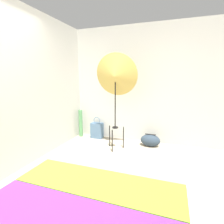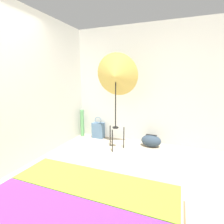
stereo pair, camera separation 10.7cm
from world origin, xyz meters
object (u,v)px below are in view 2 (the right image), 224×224
object	(u,v)px
photo_umbrella	(116,76)
paper_roll	(82,123)
tote_bag	(98,130)
duffel_bag	(151,141)

from	to	relation	value
photo_umbrella	paper_roll	size ratio (longest dim) A/B	2.86
photo_umbrella	tote_bag	bearing A→B (deg)	142.20
tote_bag	paper_roll	xyz separation A→B (m)	(-0.44, -0.03, 0.15)
paper_roll	photo_umbrella	bearing A→B (deg)	-23.57
tote_bag	photo_umbrella	bearing A→B (deg)	-37.80
photo_umbrella	paper_roll	distance (m)	1.64
duffel_bag	paper_roll	xyz separation A→B (m)	(-1.75, 0.08, 0.21)
paper_roll	tote_bag	bearing A→B (deg)	3.39
paper_roll	duffel_bag	bearing A→B (deg)	-2.68
photo_umbrella	tote_bag	world-z (taller)	photo_umbrella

